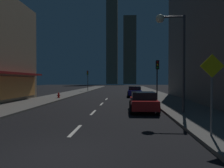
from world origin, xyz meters
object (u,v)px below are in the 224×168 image
at_px(street_lamp_right, 172,39).
at_px(car_parked_far, 134,91).
at_px(traffic_light_near_right, 157,71).
at_px(traffic_light_far_left, 88,76).
at_px(fire_hydrant_far_left, 59,95).
at_px(car_parked_near, 143,101).
at_px(pedestrian_crossing_sign, 212,88).

bearing_deg(street_lamp_right, car_parked_far, 96.91).
xyz_separation_m(traffic_light_near_right, traffic_light_far_left, (-11.00, 21.10, 0.00)).
xyz_separation_m(car_parked_far, fire_hydrant_far_left, (-9.50, -4.17, -0.29)).
bearing_deg(traffic_light_near_right, car_parked_near, -108.94).
relative_size(traffic_light_far_left, street_lamp_right, 0.64).
distance_m(car_parked_near, pedestrian_crossing_sign, 7.35).
height_order(car_parked_near, traffic_light_far_left, traffic_light_far_left).
height_order(car_parked_near, street_lamp_right, street_lamp_right).
relative_size(car_parked_near, traffic_light_far_left, 1.01).
bearing_deg(traffic_light_far_left, pedestrian_crossing_sign, -71.71).
bearing_deg(pedestrian_crossing_sign, fire_hydrant_far_left, 125.18).
xyz_separation_m(car_parked_far, street_lamp_right, (1.78, -14.69, 4.33)).
bearing_deg(traffic_light_near_right, car_parked_far, 103.38).
distance_m(car_parked_near, car_parked_far, 13.52).
bearing_deg(traffic_light_near_right, fire_hydrant_far_left, 161.47).
bearing_deg(traffic_light_near_right, street_lamp_right, -91.03).
bearing_deg(street_lamp_right, fire_hydrant_far_left, 136.98).
bearing_deg(fire_hydrant_far_left, car_parked_far, 23.67).
height_order(car_parked_far, traffic_light_far_left, traffic_light_far_left).
distance_m(car_parked_near, fire_hydrant_far_left, 13.34).
bearing_deg(car_parked_near, car_parked_far, 90.00).
xyz_separation_m(fire_hydrant_far_left, street_lamp_right, (11.28, -10.53, 4.61)).
height_order(car_parked_near, traffic_light_near_right, traffic_light_near_right).
bearing_deg(traffic_light_far_left, car_parked_far, -55.24).
bearing_deg(car_parked_far, street_lamp_right, -83.09).
xyz_separation_m(car_parked_near, traffic_light_far_left, (-9.10, 26.63, 2.45)).
bearing_deg(street_lamp_right, car_parked_near, 146.67).
bearing_deg(pedestrian_crossing_sign, car_parked_near, 106.04).
bearing_deg(fire_hydrant_far_left, street_lamp_right, -43.02).
height_order(traffic_light_near_right, traffic_light_far_left, same).
height_order(car_parked_far, fire_hydrant_far_left, car_parked_far).
height_order(car_parked_near, pedestrian_crossing_sign, pedestrian_crossing_sign).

